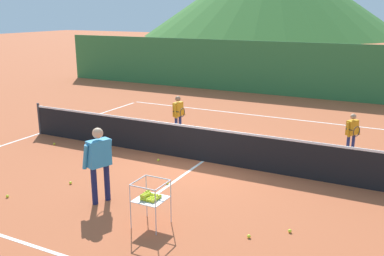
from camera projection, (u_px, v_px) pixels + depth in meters
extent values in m
plane|color=#B25633|center=(203.00, 161.00, 11.91)|extent=(120.00, 120.00, 0.00)
cube|color=white|center=(267.00, 116.00, 16.91)|extent=(12.27, 0.08, 0.01)
cube|color=white|center=(40.00, 133.00, 14.60)|extent=(0.08, 11.19, 0.01)
cube|color=white|center=(203.00, 161.00, 11.91)|extent=(0.08, 5.08, 0.01)
cylinder|color=#333338|center=(39.00, 119.00, 14.44)|extent=(0.08, 0.08, 1.05)
cube|color=black|center=(203.00, 145.00, 11.79)|extent=(12.10, 0.02, 0.92)
cube|color=white|center=(203.00, 128.00, 11.66)|extent=(12.10, 0.03, 0.06)
cylinder|color=#191E4C|center=(94.00, 186.00, 9.19)|extent=(0.12, 0.12, 0.83)
cylinder|color=#191E4C|center=(107.00, 182.00, 9.40)|extent=(0.12, 0.12, 0.83)
cube|color=#338CBF|center=(99.00, 153.00, 9.11)|extent=(0.38, 0.54, 0.58)
sphere|color=#DBAD84|center=(98.00, 133.00, 8.99)|extent=(0.23, 0.23, 0.23)
cylinder|color=#338CBF|center=(85.00, 157.00, 8.98)|extent=(0.24, 0.16, 0.57)
cylinder|color=#338CBF|center=(109.00, 152.00, 9.34)|extent=(0.19, 0.14, 0.57)
torus|color=#262628|center=(103.00, 151.00, 9.53)|extent=(0.12, 0.28, 0.29)
cylinder|color=black|center=(109.00, 154.00, 9.36)|extent=(0.22, 0.10, 0.03)
cylinder|color=navy|center=(180.00, 125.00, 14.44)|extent=(0.10, 0.10, 0.65)
cylinder|color=navy|center=(176.00, 126.00, 14.23)|extent=(0.10, 0.10, 0.65)
cube|color=orange|center=(178.00, 109.00, 14.19)|extent=(0.20, 0.40, 0.46)
sphere|color=#996B4C|center=(178.00, 99.00, 14.10)|extent=(0.18, 0.18, 0.18)
cylinder|color=orange|center=(183.00, 109.00, 14.36)|extent=(0.18, 0.08, 0.45)
cylinder|color=orange|center=(175.00, 112.00, 13.99)|extent=(0.14, 0.08, 0.45)
torus|color=#262628|center=(182.00, 112.00, 13.87)|extent=(0.03, 0.29, 0.29)
cylinder|color=black|center=(176.00, 112.00, 13.98)|extent=(0.22, 0.04, 0.03)
cylinder|color=navy|center=(353.00, 144.00, 12.44)|extent=(0.09, 0.09, 0.60)
cylinder|color=navy|center=(348.00, 145.00, 12.32)|extent=(0.09, 0.09, 0.60)
cube|color=orange|center=(352.00, 128.00, 12.25)|extent=(0.32, 0.39, 0.42)
sphere|color=tan|center=(353.00, 117.00, 12.16)|extent=(0.17, 0.17, 0.17)
cylinder|color=orange|center=(358.00, 128.00, 12.32)|extent=(0.17, 0.14, 0.41)
cylinder|color=orange|center=(348.00, 130.00, 12.12)|extent=(0.14, 0.12, 0.41)
torus|color=#262628|center=(357.00, 132.00, 11.90)|extent=(0.16, 0.26, 0.29)
cylinder|color=black|center=(349.00, 130.00, 12.10)|extent=(0.20, 0.13, 0.03)
cylinder|color=#B7B7BC|center=(147.00, 196.00, 8.62)|extent=(0.02, 0.02, 0.89)
cylinder|color=#B7B7BC|center=(171.00, 201.00, 8.38)|extent=(0.02, 0.02, 0.89)
cylinder|color=#B7B7BC|center=(130.00, 207.00, 8.14)|extent=(0.02, 0.02, 0.89)
cylinder|color=#B7B7BC|center=(156.00, 213.00, 7.90)|extent=(0.02, 0.02, 0.89)
cube|color=#B7B7BC|center=(151.00, 199.00, 8.23)|extent=(0.56, 0.56, 0.01)
cube|color=#B7B7BC|center=(158.00, 178.00, 8.38)|extent=(0.56, 0.02, 0.02)
cube|color=#B7B7BC|center=(142.00, 188.00, 7.90)|extent=(0.56, 0.02, 0.02)
cube|color=#B7B7BC|center=(138.00, 180.00, 8.26)|extent=(0.02, 0.56, 0.02)
cube|color=#B7B7BC|center=(163.00, 185.00, 8.02)|extent=(0.02, 0.56, 0.02)
sphere|color=yellow|center=(142.00, 199.00, 8.16)|extent=(0.07, 0.07, 0.07)
sphere|color=yellow|center=(143.00, 198.00, 8.22)|extent=(0.07, 0.07, 0.07)
sphere|color=yellow|center=(145.00, 196.00, 8.27)|extent=(0.07, 0.07, 0.07)
sphere|color=yellow|center=(147.00, 195.00, 8.33)|extent=(0.07, 0.07, 0.07)
sphere|color=yellow|center=(149.00, 193.00, 8.39)|extent=(0.07, 0.07, 0.07)
sphere|color=yellow|center=(144.00, 199.00, 8.14)|extent=(0.07, 0.07, 0.07)
sphere|color=yellow|center=(146.00, 198.00, 8.19)|extent=(0.07, 0.07, 0.07)
sphere|color=yellow|center=(148.00, 197.00, 8.25)|extent=(0.07, 0.07, 0.07)
sphere|color=yellow|center=(150.00, 195.00, 8.31)|extent=(0.07, 0.07, 0.07)
sphere|color=yellow|center=(151.00, 194.00, 8.36)|extent=(0.07, 0.07, 0.07)
sphere|color=yellow|center=(147.00, 200.00, 8.11)|extent=(0.07, 0.07, 0.07)
sphere|color=yellow|center=(149.00, 199.00, 8.16)|extent=(0.07, 0.07, 0.07)
sphere|color=yellow|center=(151.00, 198.00, 8.22)|extent=(0.07, 0.07, 0.07)
sphere|color=yellow|center=(152.00, 196.00, 8.28)|extent=(0.07, 0.07, 0.07)
sphere|color=yellow|center=(154.00, 195.00, 8.33)|extent=(0.07, 0.07, 0.07)
sphere|color=yellow|center=(150.00, 201.00, 8.08)|extent=(0.07, 0.07, 0.07)
sphere|color=yellow|center=(152.00, 199.00, 8.14)|extent=(0.07, 0.07, 0.07)
sphere|color=yellow|center=(154.00, 198.00, 8.20)|extent=(0.07, 0.07, 0.07)
sphere|color=yellow|center=(155.00, 197.00, 8.25)|extent=(0.07, 0.07, 0.07)
sphere|color=yellow|center=(157.00, 195.00, 8.31)|extent=(0.07, 0.07, 0.07)
sphere|color=yellow|center=(153.00, 201.00, 8.05)|extent=(0.07, 0.07, 0.07)
sphere|color=yellow|center=(155.00, 200.00, 8.11)|extent=(0.07, 0.07, 0.07)
sphere|color=yellow|center=(157.00, 199.00, 8.17)|extent=(0.07, 0.07, 0.07)
sphere|color=yellow|center=(159.00, 197.00, 8.22)|extent=(0.07, 0.07, 0.07)
sphere|color=yellow|center=(160.00, 196.00, 8.28)|extent=(0.07, 0.07, 0.07)
sphere|color=yellow|center=(141.00, 196.00, 8.15)|extent=(0.07, 0.07, 0.07)
sphere|color=yellow|center=(143.00, 195.00, 8.20)|extent=(0.07, 0.07, 0.07)
sphere|color=yellow|center=(145.00, 194.00, 8.26)|extent=(0.07, 0.07, 0.07)
sphere|color=yellow|center=(147.00, 192.00, 8.32)|extent=(0.07, 0.07, 0.07)
sphere|color=yellow|center=(148.00, 191.00, 8.37)|extent=(0.07, 0.07, 0.07)
sphere|color=yellow|center=(144.00, 196.00, 8.13)|extent=(0.07, 0.07, 0.07)
sphere|color=yellow|center=(146.00, 195.00, 8.18)|extent=(0.07, 0.07, 0.07)
sphere|color=yellow|center=(148.00, 194.00, 8.23)|extent=(0.07, 0.07, 0.07)
sphere|color=yellow|center=(150.00, 193.00, 8.29)|extent=(0.07, 0.07, 0.07)
sphere|color=yellow|center=(7.00, 196.00, 9.60)|extent=(0.07, 0.07, 0.07)
sphere|color=yellow|center=(158.00, 160.00, 11.91)|extent=(0.07, 0.07, 0.07)
sphere|color=yellow|center=(54.00, 144.00, 13.35)|extent=(0.07, 0.07, 0.07)
sphere|color=yellow|center=(249.00, 236.00, 7.90)|extent=(0.07, 0.07, 0.07)
sphere|color=yellow|center=(71.00, 183.00, 10.34)|extent=(0.07, 0.07, 0.07)
sphere|color=yellow|center=(167.00, 183.00, 10.32)|extent=(0.07, 0.07, 0.07)
sphere|color=yellow|center=(290.00, 231.00, 8.09)|extent=(0.07, 0.07, 0.07)
cube|color=#33753D|center=(297.00, 70.00, 20.42)|extent=(27.00, 0.08, 2.59)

